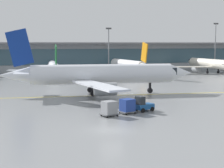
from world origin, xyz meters
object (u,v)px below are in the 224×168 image
Objects in this scene: gate_airplane_4 at (211,64)px; apron_light_mast_3 at (215,45)px; gate_airplane_3 at (128,65)px; taxiing_regional_jet at (100,75)px; cargo_dolly_trailing at (109,108)px; cargo_dolly_lead at (127,106)px; gate_airplane_2 at (54,67)px; baggage_tug at (143,105)px; apron_light_mast_2 at (109,48)px.

gate_airplane_4 is 1.78× the size of apron_light_mast_3.
taxiing_regional_jet is at bearing 150.33° from gate_airplane_3.
cargo_dolly_lead is at bearing -0.00° from cargo_dolly_trailing.
baggage_tug is (6.09, -53.49, -1.80)m from gate_airplane_2.
taxiing_regional_jet is 20.11m from cargo_dolly_trailing.
cargo_dolly_lead is at bearing -129.17° from apron_light_mast_3.
taxiing_regional_jet is at bearing 67.48° from cargo_dolly_lead.
gate_airplane_3 is at bearing 70.17° from taxiing_regional_jet.
apron_light_mast_2 is (18.66, 11.11, 5.11)m from gate_airplane_2.
taxiing_regional_jet is at bearing -169.57° from gate_airplane_2.
apron_light_mast_3 is at bearing 29.97° from cargo_dolly_trailing.
taxiing_regional_jet is at bearing 127.15° from gate_airplane_4.
gate_airplane_2 is 48.97m from gate_airplane_4.
taxiing_regional_jet is (-44.55, -36.15, 0.67)m from gate_airplane_4.
apron_light_mast_3 is (56.54, 67.01, 7.81)m from cargo_dolly_trailing.
gate_airplane_3 is 11.55× the size of cargo_dolly_lead.
gate_airplane_2 reaches higher than cargo_dolly_lead.
taxiing_regional_jet is (-17.44, -37.06, 0.67)m from gate_airplane_3.
cargo_dolly_trailing is (0.80, -55.40, -1.64)m from gate_airplane_2.
baggage_tug is 83.24m from apron_light_mast_3.
cargo_dolly_trailing is (-3.61, -19.63, -2.50)m from taxiing_regional_jet.
gate_airplane_2 is at bearing 76.62° from baggage_tug.
cargo_dolly_trailing is (-48.17, -55.78, -1.83)m from gate_airplane_4.
gate_airplane_2 is 54.55m from cargo_dolly_lead.
cargo_dolly_lead is at bearing -172.87° from gate_airplane_2.
apron_light_mast_3 reaches higher than gate_airplane_4.
taxiing_regional_jet reaches higher than baggage_tug.
cargo_dolly_trailing is at bearing 155.16° from gate_airplane_3.
apron_light_mast_2 is (12.57, 64.60, 6.91)m from baggage_tug.
gate_airplane_3 is 2.04× the size of apron_light_mast_2.
gate_airplane_3 is 1.78× the size of apron_light_mast_3.
gate_airplane_4 is 0.81× the size of taxiing_regional_jet.
gate_airplane_2 is at bearing 70.95° from cargo_dolly_trailing.
apron_light_mast_2 reaches higher than gate_airplane_2.
taxiing_regional_jet is 2.52× the size of apron_light_mast_2.
gate_airplane_3 is 9.96× the size of baggage_tug.
gate_airplane_4 is at bearing 31.61° from baggage_tug.
apron_light_mast_2 is at bearing 59.12° from baggage_tug.
apron_light_mast_2 is (-30.31, 10.73, 4.91)m from gate_airplane_4.
baggage_tug reaches higher than cargo_dolly_trailing.
baggage_tug is at bearing -0.00° from cargo_dolly_lead.
cargo_dolly_trailing is at bearing -95.05° from taxiing_regional_jet.
gate_airplane_3 is at bearing -83.25° from gate_airplane_2.
taxiing_regional_jet is 49.18m from apron_light_mast_2.
cargo_dolly_trailing is 88.03m from apron_light_mast_3.
apron_light_mast_3 reaches higher than taxiing_regional_jet.
gate_airplane_3 is at bearing 54.07° from baggage_tug.
gate_airplane_2 is 53.87m from baggage_tug.
cargo_dolly_trailing is at bearing -105.03° from apron_light_mast_2.
apron_light_mast_2 is (14.25, 46.88, 4.25)m from taxiing_regional_jet.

